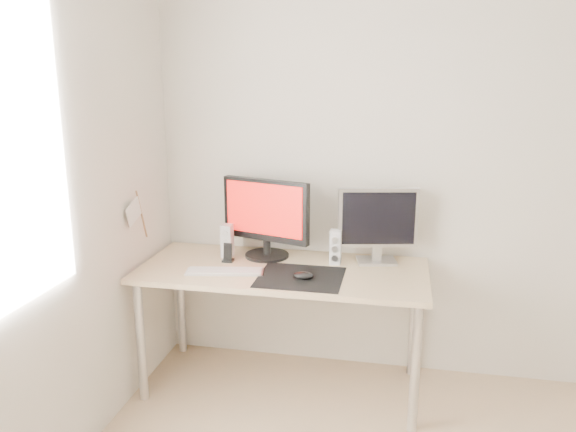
{
  "coord_description": "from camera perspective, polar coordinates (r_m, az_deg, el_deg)",
  "views": [
    {
      "loc": [
        -0.31,
        -1.52,
        1.78
      ],
      "look_at": [
        -0.92,
        1.47,
        1.01
      ],
      "focal_mm": 35.0,
      "sensor_mm": 36.0,
      "label": 1
    }
  ],
  "objects": [
    {
      "name": "speaker_left",
      "position": [
        3.33,
        -6.2,
        -2.52
      ],
      "size": [
        0.06,
        0.08,
        0.2
      ],
      "color": "silver",
      "rests_on": "desk"
    },
    {
      "name": "main_monitor",
      "position": [
        3.26,
        -2.27,
        0.07
      ],
      "size": [
        0.54,
        0.32,
        0.47
      ],
      "color": "black",
      "rests_on": "desk"
    },
    {
      "name": "pennant",
      "position": [
        3.18,
        -15.15,
        0.38
      ],
      "size": [
        0.01,
        0.23,
        0.29
      ],
      "color": "#A57F54",
      "rests_on": "wall_left"
    },
    {
      "name": "keyboard",
      "position": [
        3.09,
        -6.45,
        -5.6
      ],
      "size": [
        0.43,
        0.19,
        0.02
      ],
      "color": "silver",
      "rests_on": "desk"
    },
    {
      "name": "mousepad",
      "position": [
        3.01,
        1.28,
        -6.23
      ],
      "size": [
        0.45,
        0.4,
        0.0
      ],
      "primitive_type": "cube",
      "color": "black",
      "rests_on": "desk"
    },
    {
      "name": "mouse",
      "position": [
        2.97,
        1.56,
        -6.07
      ],
      "size": [
        0.11,
        0.06,
        0.04
      ],
      "primitive_type": "ellipsoid",
      "color": "black",
      "rests_on": "mousepad"
    },
    {
      "name": "desk",
      "position": [
        3.17,
        -0.54,
        -6.64
      ],
      "size": [
        1.6,
        0.7,
        0.73
      ],
      "color": "#D1B587",
      "rests_on": "ground"
    },
    {
      "name": "speaker_right",
      "position": [
        3.2,
        4.85,
        -3.17
      ],
      "size": [
        0.06,
        0.08,
        0.2
      ],
      "color": "white",
      "rests_on": "desk"
    },
    {
      "name": "phone_dock",
      "position": [
        3.26,
        -6.12,
        -4.07
      ],
      "size": [
        0.06,
        0.05,
        0.11
      ],
      "color": "black",
      "rests_on": "desk"
    },
    {
      "name": "wall_back",
      "position": [
        3.33,
        16.73,
        4.42
      ],
      "size": [
        3.5,
        0.0,
        3.5
      ],
      "primitive_type": "plane",
      "rotation": [
        1.57,
        0.0,
        0.0
      ],
      "color": "white",
      "rests_on": "ground"
    },
    {
      "name": "second_monitor",
      "position": [
        3.21,
        9.13,
        -0.59
      ],
      "size": [
        0.45,
        0.2,
        0.43
      ],
      "color": "silver",
      "rests_on": "desk"
    }
  ]
}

